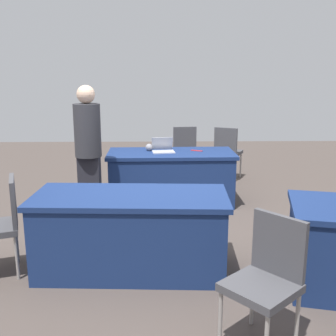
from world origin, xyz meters
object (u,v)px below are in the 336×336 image
(chair_tucked_right, at_px, (1,220))
(chair_aisle, at_px, (183,148))
(table_mid_left, at_px, (131,232))
(scissors_red, at_px, (197,151))
(chair_by_pillar, at_px, (227,149))
(table_foreground, at_px, (171,177))
(yarn_ball, at_px, (149,147))
(laptop_silver, at_px, (163,149))
(person_presenter, at_px, (88,146))
(chair_tucked_left, at_px, (267,275))

(chair_tucked_right, relative_size, chair_aisle, 0.97)
(table_mid_left, bearing_deg, chair_tucked_right, 1.84)
(chair_aisle, bearing_deg, scissors_red, -91.97)
(table_mid_left, height_order, chair_by_pillar, chair_by_pillar)
(table_foreground, xyz_separation_m, chair_aisle, (-0.27, -1.46, 0.18))
(scissors_red, bearing_deg, table_mid_left, -83.94)
(chair_tucked_right, distance_m, yarn_ball, 2.67)
(chair_aisle, bearing_deg, laptop_silver, -111.89)
(chair_tucked_right, relative_size, chair_by_pillar, 0.98)
(person_presenter, height_order, scissors_red, person_presenter)
(chair_by_pillar, bearing_deg, scissors_red, -91.72)
(chair_aisle, bearing_deg, chair_tucked_right, -125.07)
(table_foreground, height_order, chair_tucked_right, chair_tucked_right)
(table_foreground, relative_size, person_presenter, 1.06)
(laptop_silver, bearing_deg, table_foreground, 163.69)
(person_presenter, relative_size, scissors_red, 9.80)
(chair_tucked_right, relative_size, scissors_red, 5.26)
(table_foreground, relative_size, laptop_silver, 5.37)
(chair_by_pillar, bearing_deg, yarn_ball, -111.77)
(chair_aisle, height_order, chair_by_pillar, chair_aisle)
(table_mid_left, height_order, chair_tucked_right, chair_tucked_right)
(table_foreground, relative_size, scissors_red, 10.44)
(yarn_ball, bearing_deg, scissors_red, 178.09)
(chair_tucked_left, xyz_separation_m, person_presenter, (1.67, -2.59, 0.45))
(table_foreground, bearing_deg, chair_tucked_right, 52.24)
(chair_tucked_left, relative_size, laptop_silver, 2.69)
(chair_tucked_right, distance_m, person_presenter, 1.66)
(chair_tucked_left, distance_m, chair_tucked_right, 2.52)
(chair_tucked_left, height_order, chair_by_pillar, chair_by_pillar)
(scissors_red, bearing_deg, table_foreground, -141.59)
(chair_tucked_left, xyz_separation_m, laptop_silver, (0.70, -3.30, 0.28))
(chair_aisle, relative_size, laptop_silver, 2.78)
(chair_tucked_right, height_order, laptop_silver, laptop_silver)
(chair_by_pillar, distance_m, laptop_silver, 1.80)
(chair_tucked_left, relative_size, person_presenter, 0.53)
(laptop_silver, bearing_deg, chair_tucked_right, 47.51)
(chair_tucked_right, xyz_separation_m, laptop_silver, (-1.57, -2.20, 0.27))
(person_presenter, bearing_deg, table_foreground, -145.99)
(chair_aisle, relative_size, scissors_red, 5.41)
(table_mid_left, xyz_separation_m, laptop_silver, (-0.33, -2.16, 0.42))
(person_presenter, bearing_deg, chair_tucked_right, 69.87)
(chair_tucked_left, height_order, chair_tucked_right, chair_tucked_right)
(chair_tucked_left, relative_size, scissors_red, 5.23)
(table_mid_left, distance_m, chair_by_pillar, 3.81)
(table_foreground, distance_m, chair_aisle, 1.50)
(chair_tucked_right, height_order, chair_by_pillar, chair_by_pillar)
(chair_tucked_left, bearing_deg, table_mid_left, 0.51)
(table_mid_left, height_order, scissors_red, scissors_red)
(chair_tucked_left, xyz_separation_m, yarn_ball, (0.90, -3.38, 0.29))
(table_foreground, bearing_deg, yarn_ball, -17.55)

